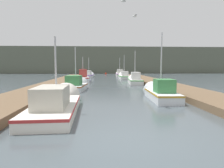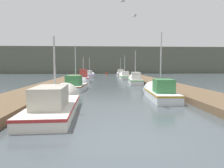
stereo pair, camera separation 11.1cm
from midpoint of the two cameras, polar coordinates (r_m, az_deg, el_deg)
The scene contains 18 objects.
ground_plane at distance 5.72m, azimuth 5.11°, elevation -16.35°, with size 200.00×200.00×0.00m.
dock_left at distance 21.89m, azimuth -15.62°, elevation -0.03°, with size 2.99×40.00×0.36m.
dock_right at distance 22.27m, azimuth 13.60°, elevation 0.10°, with size 2.99×40.00×0.36m.
distant_shore_ridge at distance 62.93m, azimuth -2.25°, elevation 6.64°, with size 120.00×16.00×7.42m.
fishing_boat_0 at distance 9.82m, azimuth -15.05°, elevation -5.09°, with size 2.01×6.25×4.01m.
fishing_boat_1 at distance 13.21m, azimuth 13.60°, elevation -2.33°, with size 1.62×4.85×4.56m.
fishing_boat_2 at distance 17.99m, azimuth -9.96°, elevation -0.31°, with size 1.97×4.62×4.25m.
fishing_boat_3 at distance 24.09m, azimuth 6.71°, elevation 1.20°, with size 1.81×5.70×4.26m.
fishing_boat_4 at distance 27.43m, azimuth -8.06°, elevation 1.83°, with size 2.00×6.25×3.65m.
fishing_boat_5 at distance 32.99m, azimuth 3.65°, elevation 2.19°, with size 1.58×5.37×4.29m.
fishing_boat_6 at distance 37.12m, azimuth -6.29°, elevation 2.54°, with size 1.90×5.51×3.97m.
fishing_boat_7 at distance 42.23m, azimuth 2.47°, elevation 2.96°, with size 1.62×6.17×4.20m.
mooring_piling_0 at distance 38.57m, azimuth 4.57°, elevation 2.91°, with size 0.24×0.24×1.15m.
mooring_piling_1 at distance 45.15m, azimuth -7.09°, elevation 3.36°, with size 0.23×0.23×1.37m.
mooring_piling_2 at distance 37.16m, azimuth -8.24°, elevation 2.87°, with size 0.25×0.25×1.25m.
channel_buoy at distance 50.23m, azimuth -1.48°, elevation 2.96°, with size 0.54×0.54×1.04m.
seagull_lead at distance 13.66m, azimuth 6.60°, elevation 18.71°, with size 0.30×0.56×0.12m.
seagull_1 at distance 11.13m, azimuth 3.38°, elevation 22.63°, with size 0.30×0.56×0.12m.
Camera 2 is at (-0.70, -5.27, 2.10)m, focal length 32.00 mm.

